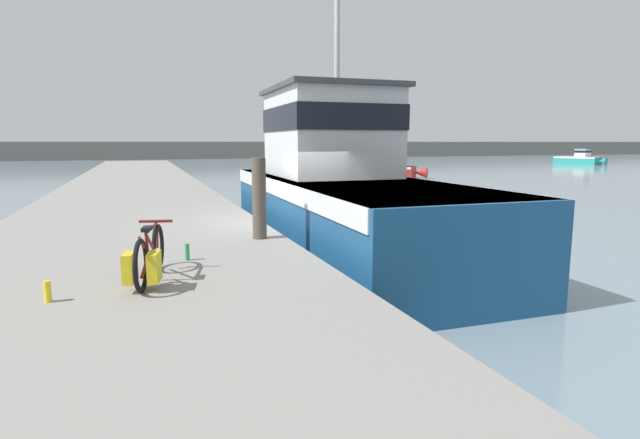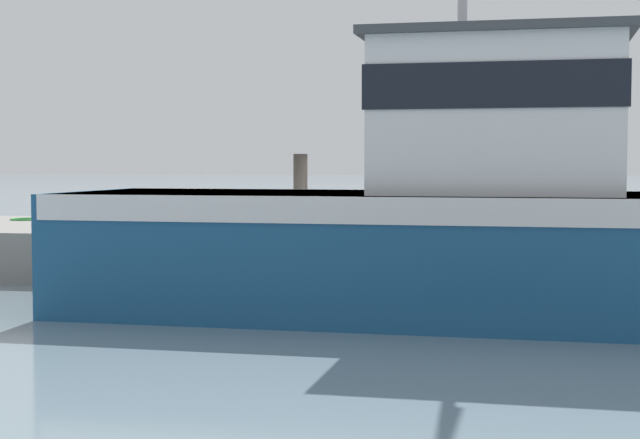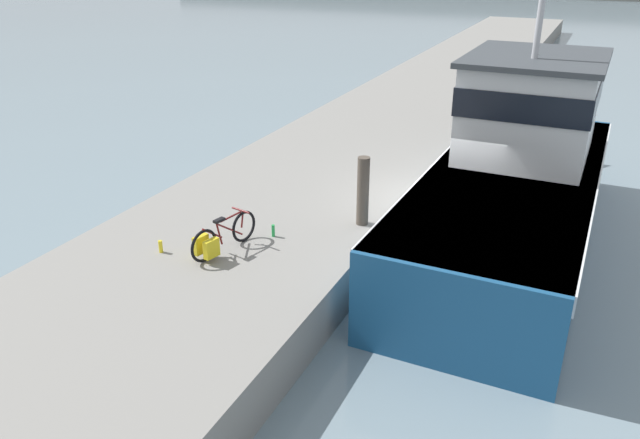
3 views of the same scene
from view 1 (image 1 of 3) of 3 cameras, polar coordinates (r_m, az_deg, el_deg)
name	(u,v)px [view 1 (image 1 of 3)]	position (r m, az deg, el deg)	size (l,w,h in m)	color
ground_plane	(300,263)	(11.33, -2.34, -5.02)	(320.00, 320.00, 0.00)	gray
dock_pier	(131,254)	(10.74, -20.75, -3.74)	(5.52, 80.00, 0.96)	gray
far_shoreline	(334,149)	(91.35, 1.61, 8.00)	(180.00, 5.00, 2.76)	slate
fishing_boat_main	(338,189)	(12.69, 2.11, 3.51)	(3.69, 12.30, 8.93)	navy
boat_green_anchored	(579,159)	(69.16, 27.51, 6.19)	(3.48, 6.04, 2.01)	teal
boat_red_outer	(382,169)	(38.77, 7.12, 5.76)	(5.88, 5.22, 1.88)	#AD231E
bicycle_touring	(148,258)	(6.58, -19.11, -4.19)	(0.65, 1.68, 0.71)	black
mooring_post	(259,199)	(9.14, -6.97, 2.40)	(0.25, 0.25, 1.47)	#51473D
water_bottle_by_bike	(48,291)	(6.32, -28.68, -7.23)	(0.08, 0.08, 0.24)	yellow
water_bottle_on_curb	(187,252)	(7.72, -14.93, -3.61)	(0.07, 0.07, 0.25)	green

